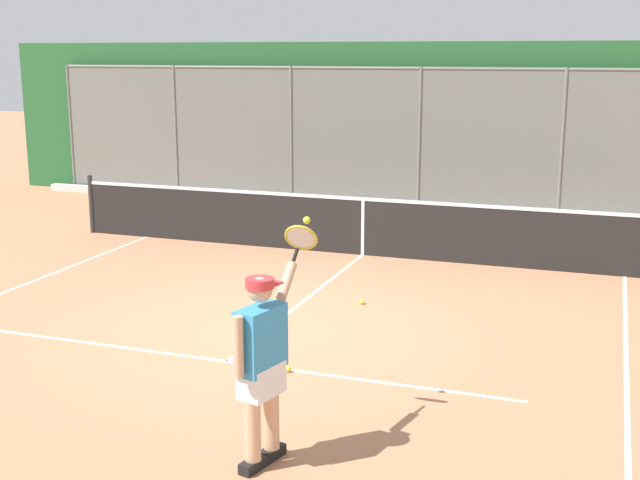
{
  "coord_description": "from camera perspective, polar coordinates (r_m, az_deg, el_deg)",
  "views": [
    {
      "loc": [
        -3.77,
        8.79,
        3.27
      ],
      "look_at": [
        -0.51,
        -0.4,
        1.05
      ],
      "focal_mm": 46.46,
      "sensor_mm": 36.0,
      "label": 1
    }
  ],
  "objects": [
    {
      "name": "court_line_markings",
      "position": [
        8.82,
        -7.35,
        -9.0
      ],
      "size": [
        8.2,
        9.34,
        0.01
      ],
      "color": "white",
      "rests_on": "ground"
    },
    {
      "name": "fence_backdrop",
      "position": [
        17.85,
        7.34,
        7.75
      ],
      "size": [
        19.99,
        1.37,
        3.48
      ],
      "color": "slate",
      "rests_on": "ground"
    },
    {
      "name": "tennis_ball_mid_court",
      "position": [
        8.76,
        -2.2,
        -8.87
      ],
      "size": [
        0.07,
        0.07,
        0.07
      ],
      "primitive_type": "sphere",
      "color": "#CCDB33",
      "rests_on": "ground"
    },
    {
      "name": "tennis_ball_near_baseline",
      "position": [
        11.01,
        2.91,
        -4.27
      ],
      "size": [
        0.07,
        0.07,
        0.07
      ],
      "primitive_type": "sphere",
      "color": "#CCDB33",
      "rests_on": "ground"
    },
    {
      "name": "tennis_player",
      "position": [
        6.62,
        -4.01,
        -8.08
      ],
      "size": [
        0.33,
        1.36,
        1.86
      ],
      "rotation": [
        0.0,
        0.0,
        -1.82
      ],
      "color": "black",
      "rests_on": "ground"
    },
    {
      "name": "ground_plane",
      "position": [
        10.1,
        -3.5,
        -6.08
      ],
      "size": [
        60.0,
        60.0,
        0.0
      ],
      "primitive_type": "plane",
      "color": "#B27551"
    },
    {
      "name": "tennis_net",
      "position": [
        13.56,
        2.98,
        1.0
      ],
      "size": [
        10.54,
        0.09,
        1.07
      ],
      "color": "#2D2D2D",
      "rests_on": "ground"
    }
  ]
}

